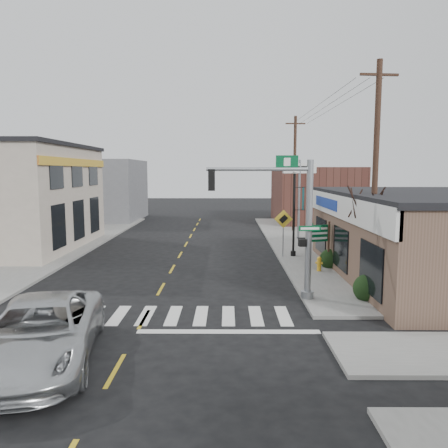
{
  "coord_description": "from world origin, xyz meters",
  "views": [
    {
      "loc": [
        2.95,
        -14.94,
        5.23
      ],
      "look_at": [
        2.81,
        5.04,
        2.8
      ],
      "focal_mm": 35.0,
      "sensor_mm": 36.0,
      "label": 1
    }
  ],
  "objects_px": {
    "utility_pole_near": "(375,172)",
    "utility_pole_far": "(295,173)",
    "bare_tree": "(366,194)",
    "traffic_signal_pole": "(292,214)",
    "guide_sign": "(318,238)",
    "dance_center_sign": "(299,178)",
    "suv": "(40,332)",
    "fire_hydrant": "(319,263)",
    "lamp_post": "(295,206)"
  },
  "relations": [
    {
      "from": "utility_pole_near",
      "to": "lamp_post",
      "type": "bearing_deg",
      "value": 104.69
    },
    {
      "from": "bare_tree",
      "to": "traffic_signal_pole",
      "type": "bearing_deg",
      "value": -155.3
    },
    {
      "from": "lamp_post",
      "to": "utility_pole_near",
      "type": "distance_m",
      "value": 7.35
    },
    {
      "from": "guide_sign",
      "to": "utility_pole_near",
      "type": "bearing_deg",
      "value": -80.03
    },
    {
      "from": "fire_hydrant",
      "to": "traffic_signal_pole",
      "type": "bearing_deg",
      "value": -114.17
    },
    {
      "from": "suv",
      "to": "guide_sign",
      "type": "xyz_separation_m",
      "value": [
        9.87,
        11.31,
        0.89
      ]
    },
    {
      "from": "suv",
      "to": "utility_pole_near",
      "type": "xyz_separation_m",
      "value": [
        11.64,
        8.05,
        4.33
      ]
    },
    {
      "from": "guide_sign",
      "to": "lamp_post",
      "type": "height_order",
      "value": "lamp_post"
    },
    {
      "from": "fire_hydrant",
      "to": "dance_center_sign",
      "type": "relative_size",
      "value": 0.13
    },
    {
      "from": "guide_sign",
      "to": "utility_pole_near",
      "type": "height_order",
      "value": "utility_pole_near"
    },
    {
      "from": "dance_center_sign",
      "to": "guide_sign",
      "type": "bearing_deg",
      "value": -114.13
    },
    {
      "from": "suv",
      "to": "lamp_post",
      "type": "xyz_separation_m",
      "value": [
        9.16,
        14.66,
        2.28
      ]
    },
    {
      "from": "fire_hydrant",
      "to": "dance_center_sign",
      "type": "distance_m",
      "value": 11.9
    },
    {
      "from": "traffic_signal_pole",
      "to": "utility_pole_far",
      "type": "relative_size",
      "value": 0.59
    },
    {
      "from": "traffic_signal_pole",
      "to": "utility_pole_far",
      "type": "distance_m",
      "value": 20.6
    },
    {
      "from": "fire_hydrant",
      "to": "utility_pole_near",
      "type": "height_order",
      "value": "utility_pole_near"
    },
    {
      "from": "traffic_signal_pole",
      "to": "bare_tree",
      "type": "xyz_separation_m",
      "value": [
        3.41,
        1.57,
        0.7
      ]
    },
    {
      "from": "traffic_signal_pole",
      "to": "bare_tree",
      "type": "relative_size",
      "value": 1.09
    },
    {
      "from": "guide_sign",
      "to": "fire_hydrant",
      "type": "distance_m",
      "value": 1.41
    },
    {
      "from": "guide_sign",
      "to": "utility_pole_far",
      "type": "distance_m",
      "value": 15.19
    },
    {
      "from": "guide_sign",
      "to": "utility_pole_far",
      "type": "height_order",
      "value": "utility_pole_far"
    },
    {
      "from": "utility_pole_near",
      "to": "utility_pole_far",
      "type": "distance_m",
      "value": 18.06
    },
    {
      "from": "lamp_post",
      "to": "bare_tree",
      "type": "relative_size",
      "value": 0.99
    },
    {
      "from": "traffic_signal_pole",
      "to": "guide_sign",
      "type": "xyz_separation_m",
      "value": [
        2.21,
        5.51,
        -1.78
      ]
    },
    {
      "from": "guide_sign",
      "to": "dance_center_sign",
      "type": "bearing_deg",
      "value": 67.77
    },
    {
      "from": "guide_sign",
      "to": "utility_pole_far",
      "type": "relative_size",
      "value": 0.26
    },
    {
      "from": "traffic_signal_pole",
      "to": "fire_hydrant",
      "type": "xyz_separation_m",
      "value": [
        2.15,
        4.8,
        -3.0
      ]
    },
    {
      "from": "utility_pole_near",
      "to": "guide_sign",
      "type": "bearing_deg",
      "value": 112.61
    },
    {
      "from": "lamp_post",
      "to": "utility_pole_near",
      "type": "height_order",
      "value": "utility_pole_near"
    },
    {
      "from": "traffic_signal_pole",
      "to": "bare_tree",
      "type": "bearing_deg",
      "value": 20.14
    },
    {
      "from": "dance_center_sign",
      "to": "utility_pole_far",
      "type": "bearing_deg",
      "value": 65.88
    },
    {
      "from": "suv",
      "to": "lamp_post",
      "type": "height_order",
      "value": "lamp_post"
    },
    {
      "from": "fire_hydrant",
      "to": "bare_tree",
      "type": "height_order",
      "value": "bare_tree"
    },
    {
      "from": "traffic_signal_pole",
      "to": "utility_pole_near",
      "type": "distance_m",
      "value": 4.86
    },
    {
      "from": "lamp_post",
      "to": "dance_center_sign",
      "type": "xyz_separation_m",
      "value": [
        1.4,
        7.06,
        1.53
      ]
    },
    {
      "from": "bare_tree",
      "to": "fire_hydrant",
      "type": "bearing_deg",
      "value": 111.31
    },
    {
      "from": "guide_sign",
      "to": "dance_center_sign",
      "type": "height_order",
      "value": "dance_center_sign"
    },
    {
      "from": "fire_hydrant",
      "to": "utility_pole_far",
      "type": "bearing_deg",
      "value": 86.19
    },
    {
      "from": "bare_tree",
      "to": "guide_sign",
      "type": "bearing_deg",
      "value": 106.92
    },
    {
      "from": "fire_hydrant",
      "to": "utility_pole_near",
      "type": "bearing_deg",
      "value": -54.37
    },
    {
      "from": "bare_tree",
      "to": "utility_pole_near",
      "type": "relative_size",
      "value": 0.53
    },
    {
      "from": "fire_hydrant",
      "to": "dance_center_sign",
      "type": "xyz_separation_m",
      "value": [
        0.75,
        11.13,
        4.14
      ]
    },
    {
      "from": "lamp_post",
      "to": "dance_center_sign",
      "type": "distance_m",
      "value": 7.36
    },
    {
      "from": "traffic_signal_pole",
      "to": "fire_hydrant",
      "type": "bearing_deg",
      "value": 61.28
    },
    {
      "from": "dance_center_sign",
      "to": "suv",
      "type": "bearing_deg",
      "value": -136.29
    },
    {
      "from": "guide_sign",
      "to": "utility_pole_near",
      "type": "xyz_separation_m",
      "value": [
        1.76,
        -3.26,
        3.44
      ]
    },
    {
      "from": "fire_hydrant",
      "to": "bare_tree",
      "type": "bearing_deg",
      "value": -68.69
    },
    {
      "from": "suv",
      "to": "guide_sign",
      "type": "distance_m",
      "value": 15.04
    },
    {
      "from": "lamp_post",
      "to": "bare_tree",
      "type": "distance_m",
      "value": 7.62
    },
    {
      "from": "dance_center_sign",
      "to": "utility_pole_near",
      "type": "xyz_separation_m",
      "value": [
        1.08,
        -13.68,
        0.52
      ]
    }
  ]
}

